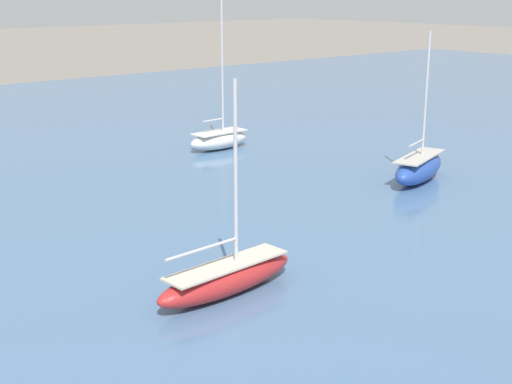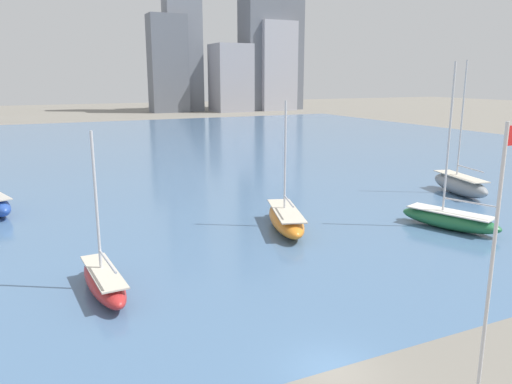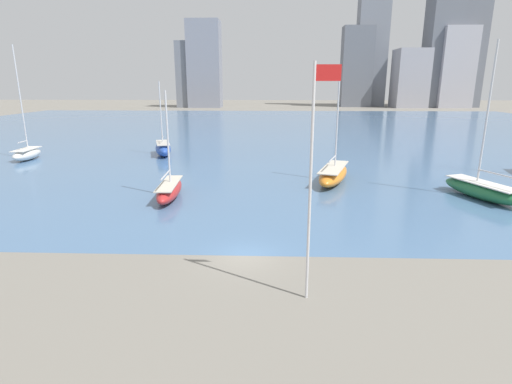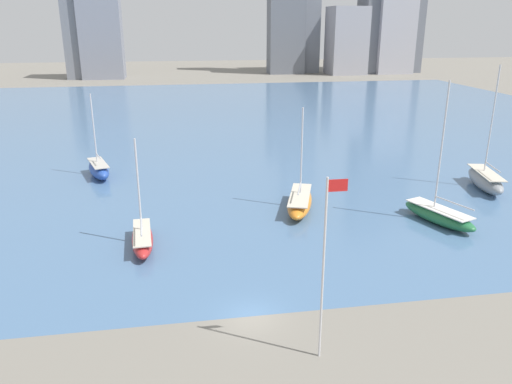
{
  "view_description": "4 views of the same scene",
  "coord_description": "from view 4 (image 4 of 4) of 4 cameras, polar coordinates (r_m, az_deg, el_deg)",
  "views": [
    {
      "loc": [
        16.21,
        -5.96,
        13.63
      ],
      "look_at": [
        -6.11,
        13.05,
        5.31
      ],
      "focal_mm": 50.0,
      "sensor_mm": 36.0,
      "label": 1
    },
    {
      "loc": [
        -11.8,
        -16.79,
        12.93
      ],
      "look_at": [
        5.34,
        19.33,
        3.74
      ],
      "focal_mm": 35.0,
      "sensor_mm": 36.0,
      "label": 2
    },
    {
      "loc": [
        1.49,
        -23.2,
        10.5
      ],
      "look_at": [
        0.34,
        8.4,
        1.91
      ],
      "focal_mm": 28.0,
      "sensor_mm": 36.0,
      "label": 3
    },
    {
      "loc": [
        -4.68,
        -29.69,
        19.35
      ],
      "look_at": [
        2.17,
        11.2,
        5.28
      ],
      "focal_mm": 35.0,
      "sensor_mm": 36.0,
      "label": 4
    }
  ],
  "objects": [
    {
      "name": "ground_plane",
      "position": [
        35.75,
        -0.48,
        -14.02
      ],
      "size": [
        500.0,
        500.0,
        0.0
      ],
      "primitive_type": "plane",
      "color": "gray"
    },
    {
      "name": "harbor_water",
      "position": [
        101.66,
        -6.75,
        7.65
      ],
      "size": [
        180.0,
        140.0,
        0.0
      ],
      "color": "#4C7099",
      "rests_on": "ground_plane"
    },
    {
      "name": "flag_pole",
      "position": [
        29.15,
        7.82,
        -8.21
      ],
      "size": [
        1.24,
        0.14,
        11.47
      ],
      "color": "silver",
      "rests_on": "ground_plane"
    },
    {
      "name": "distant_city_skyline",
      "position": [
        208.61,
        7.8,
        20.79
      ],
      "size": [
        137.6,
        22.04,
        73.53
      ],
      "color": "slate",
      "rests_on": "ground_plane"
    },
    {
      "name": "sailboat_blue",
      "position": [
        69.06,
        -17.54,
        2.51
      ],
      "size": [
        4.39,
        7.84,
        10.86
      ],
      "rotation": [
        0.0,
        0.0,
        0.3
      ],
      "color": "#284CA8",
      "rests_on": "harbor_water"
    },
    {
      "name": "sailboat_green",
      "position": [
        53.99,
        20.15,
        -2.44
      ],
      "size": [
        5.31,
        9.14,
        14.25
      ],
      "rotation": [
        0.0,
        0.0,
        0.34
      ],
      "color": "#236B3D",
      "rests_on": "harbor_water"
    },
    {
      "name": "sailboat_red",
      "position": [
        46.56,
        -12.86,
        -5.18
      ],
      "size": [
        2.36,
        8.03,
        9.93
      ],
      "rotation": [
        0.0,
        0.0,
        0.06
      ],
      "color": "#B72828",
      "rests_on": "harbor_water"
    },
    {
      "name": "sailboat_orange",
      "position": [
        54.41,
        5.02,
        -1.1
      ],
      "size": [
        5.49,
        10.03,
        11.07
      ],
      "rotation": [
        0.0,
        0.0,
        -0.32
      ],
      "color": "orange",
      "rests_on": "harbor_water"
    },
    {
      "name": "sailboat_gray",
      "position": [
        67.14,
        24.73,
        1.27
      ],
      "size": [
        4.58,
        9.66,
        14.82
      ],
      "rotation": [
        0.0,
        0.0,
        -0.23
      ],
      "color": "gray",
      "rests_on": "harbor_water"
    }
  ]
}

